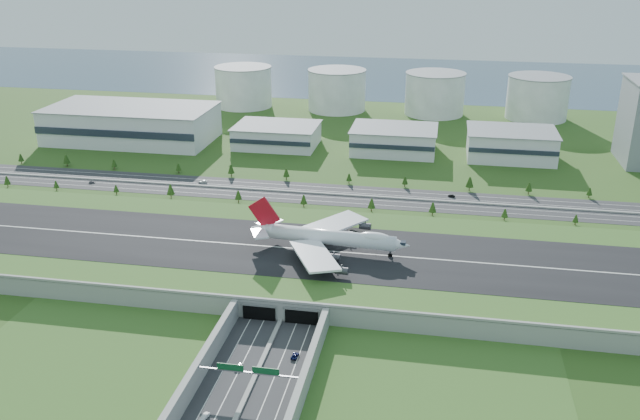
% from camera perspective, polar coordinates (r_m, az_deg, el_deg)
% --- Properties ---
extents(ground, '(1200.00, 1200.00, 0.00)m').
position_cam_1_polar(ground, '(312.13, -1.20, -4.70)').
color(ground, '#275119').
rests_on(ground, ground).
extents(airfield_deck, '(520.00, 100.00, 9.20)m').
position_cam_1_polar(airfield_deck, '(310.25, -1.20, -4.02)').
color(airfield_deck, gray).
rests_on(airfield_deck, ground).
extents(underpass_road, '(38.80, 120.40, 8.00)m').
position_cam_1_polar(underpass_road, '(227.76, -6.35, -14.85)').
color(underpass_road, '#28282B').
rests_on(underpass_road, ground).
extents(sign_gantry_near, '(38.70, 0.70, 9.80)m').
position_cam_1_polar(sign_gantry_near, '(229.10, -6.07, -13.51)').
color(sign_gantry_near, gray).
rests_on(sign_gantry_near, ground).
extents(north_expressway, '(560.00, 36.00, 0.12)m').
position_cam_1_polar(north_expressway, '(398.13, 1.52, 1.27)').
color(north_expressway, '#28282B').
rests_on(north_expressway, ground).
extents(tree_row, '(502.24, 48.72, 8.47)m').
position_cam_1_polar(tree_row, '(395.43, 3.86, 1.78)').
color(tree_row, '#3D2819').
rests_on(tree_row, ground).
extents(hangar_west, '(120.00, 60.00, 25.00)m').
position_cam_1_polar(hangar_west, '(527.19, -15.57, 7.00)').
color(hangar_west, silver).
rests_on(hangar_west, ground).
extents(hangar_mid_a, '(58.00, 42.00, 15.00)m').
position_cam_1_polar(hangar_mid_a, '(496.04, -3.65, 6.26)').
color(hangar_mid_a, silver).
rests_on(hangar_mid_a, ground).
extents(hangar_mid_b, '(58.00, 42.00, 17.00)m').
position_cam_1_polar(hangar_mid_b, '(482.90, 6.24, 5.87)').
color(hangar_mid_b, silver).
rests_on(hangar_mid_b, ground).
extents(hangar_mid_c, '(58.00, 42.00, 19.00)m').
position_cam_1_polar(hangar_mid_c, '(484.01, 15.77, 5.34)').
color(hangar_mid_c, silver).
rests_on(hangar_mid_c, ground).
extents(fuel_tank_a, '(50.00, 50.00, 35.00)m').
position_cam_1_polar(fuel_tank_a, '(622.03, -6.46, 10.26)').
color(fuel_tank_a, silver).
rests_on(fuel_tank_a, ground).
extents(fuel_tank_b, '(50.00, 50.00, 35.00)m').
position_cam_1_polar(fuel_tank_b, '(603.42, 1.43, 10.04)').
color(fuel_tank_b, silver).
rests_on(fuel_tank_b, ground).
extents(fuel_tank_c, '(50.00, 50.00, 35.00)m').
position_cam_1_polar(fuel_tank_c, '(596.46, 9.63, 9.61)').
color(fuel_tank_c, silver).
rests_on(fuel_tank_c, ground).
extents(fuel_tank_d, '(50.00, 50.00, 35.00)m').
position_cam_1_polar(fuel_tank_d, '(601.54, 17.84, 8.98)').
color(fuel_tank_d, silver).
rests_on(fuel_tank_d, ground).
extents(bay_water, '(1200.00, 260.00, 0.06)m').
position_cam_1_polar(bay_water, '(768.72, 6.07, 11.11)').
color(bay_water, '#32495F').
rests_on(bay_water, ground).
extents(boeing_747, '(75.20, 70.84, 23.24)m').
position_cam_1_polar(boeing_747, '(305.59, 0.73, -2.28)').
color(boeing_747, white).
rests_on(boeing_747, airfield_deck).
extents(car_0, '(2.42, 4.32, 1.39)m').
position_cam_1_polar(car_0, '(243.25, -6.88, -12.98)').
color(car_0, silver).
rests_on(car_0, ground).
extents(car_1, '(2.50, 4.54, 1.42)m').
position_cam_1_polar(car_1, '(223.10, -9.71, -16.79)').
color(car_1, white).
rests_on(car_1, ground).
extents(car_2, '(2.64, 4.92, 1.31)m').
position_cam_1_polar(car_2, '(247.50, -2.12, -12.16)').
color(car_2, '#0E1546').
rests_on(car_2, ground).
extents(car_4, '(4.17, 3.03, 1.32)m').
position_cam_1_polar(car_4, '(440.77, -18.65, 2.25)').
color(car_4, slate).
rests_on(car_4, ground).
extents(car_5, '(4.38, 2.98, 1.37)m').
position_cam_1_polar(car_5, '(401.86, 11.01, 1.18)').
color(car_5, black).
rests_on(car_5, ground).
extents(car_7, '(5.75, 3.12, 1.58)m').
position_cam_1_polar(car_7, '(424.39, -9.85, 2.38)').
color(car_7, white).
rests_on(car_7, ground).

